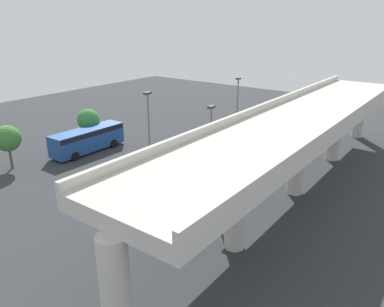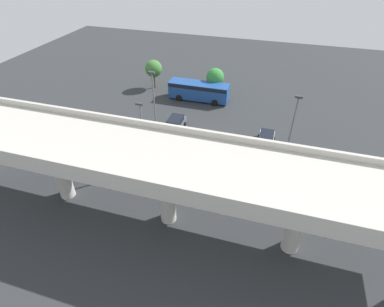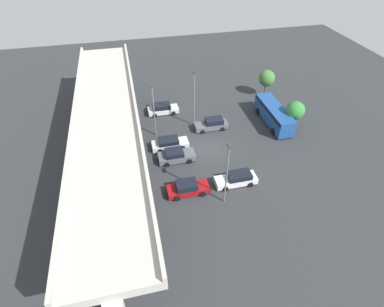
{
  "view_description": "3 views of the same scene",
  "coord_description": "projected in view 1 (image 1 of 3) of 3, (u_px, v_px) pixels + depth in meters",
  "views": [
    {
      "loc": [
        28.92,
        22.73,
        14.36
      ],
      "look_at": [
        1.57,
        2.31,
        1.93
      ],
      "focal_mm": 35.0,
      "sensor_mm": 36.0,
      "label": 1
    },
    {
      "loc": [
        -7.04,
        28.53,
        20.21
      ],
      "look_at": [
        0.46,
        3.66,
        0.91
      ],
      "focal_mm": 28.0,
      "sensor_mm": 36.0,
      "label": 2
    },
    {
      "loc": [
        -29.63,
        9.28,
        25.03
      ],
      "look_at": [
        -1.49,
        2.72,
        0.82
      ],
      "focal_mm": 28.0,
      "sensor_mm": 36.0,
      "label": 3
    }
  ],
  "objects": [
    {
      "name": "parked_car_3",
      "position": [
        144.0,
        164.0,
        36.83
      ],
      "size": [
        1.98,
        4.73,
        1.63
      ],
      "rotation": [
        0.0,
        0.0,
        1.57
      ],
      "color": "#515660",
      "rests_on": "ground_plane"
    },
    {
      "name": "ground_plane",
      "position": [
        183.0,
        162.0,
        39.46
      ],
      "size": [
        88.51,
        88.51,
        0.0
      ],
      "primitive_type": "plane",
      "color": "#2D3033"
    },
    {
      "name": "parked_car_1",
      "position": [
        229.0,
        162.0,
        37.54
      ],
      "size": [
        2.22,
        4.61,
        1.54
      ],
      "rotation": [
        0.0,
        0.0,
        -1.57
      ],
      "color": "#515660",
      "rests_on": "ground_plane"
    },
    {
      "name": "tree_front_left",
      "position": [
        88.0,
        120.0,
        44.24
      ],
      "size": [
        2.63,
        2.63,
        4.27
      ],
      "color": "brown",
      "rests_on": "ground_plane"
    },
    {
      "name": "highway_overpass",
      "position": [
        301.0,
        127.0,
        30.54
      ],
      "size": [
        42.13,
        7.12,
        7.47
      ],
      "color": "#BCB7AD",
      "rests_on": "ground_plane"
    },
    {
      "name": "lamp_post_near_aisle",
      "position": [
        237.0,
        105.0,
        44.32
      ],
      "size": [
        0.7,
        0.35,
        7.82
      ],
      "color": "slate",
      "rests_on": "ground_plane"
    },
    {
      "name": "shuttle_bus",
      "position": [
        88.0,
        138.0,
        42.14
      ],
      "size": [
        8.76,
        2.7,
        2.62
      ],
      "rotation": [
        0.0,
        0.0,
        3.14
      ],
      "color": "#1E478C",
      "rests_on": "ground_plane"
    },
    {
      "name": "lamp_post_by_overpass",
      "position": [
        149.0,
        131.0,
        33.02
      ],
      "size": [
        0.7,
        0.35,
        8.39
      ],
      "color": "slate",
      "rests_on": "ground_plane"
    },
    {
      "name": "parked_car_2",
      "position": [
        217.0,
        171.0,
        35.32
      ],
      "size": [
        2.12,
        4.84,
        1.41
      ],
      "rotation": [
        0.0,
        0.0,
        -1.57
      ],
      "color": "silver",
      "rests_on": "ground_plane"
    },
    {
      "name": "parked_car_5",
      "position": [
        254.0,
        147.0,
        42.01
      ],
      "size": [
        2.06,
        4.69,
        1.54
      ],
      "rotation": [
        0.0,
        0.0,
        -1.57
      ],
      "color": "maroon",
      "rests_on": "ground_plane"
    },
    {
      "name": "parked_car_4",
      "position": [
        151.0,
        204.0,
        29.02
      ],
      "size": [
        2.04,
        4.64,
        1.59
      ],
      "rotation": [
        0.0,
        0.0,
        -1.57
      ],
      "color": "silver",
      "rests_on": "ground_plane"
    },
    {
      "name": "tree_front_centre",
      "position": [
        7.0,
        139.0,
        36.83
      ],
      "size": [
        2.62,
        2.62,
        4.46
      ],
      "color": "brown",
      "rests_on": "ground_plane"
    },
    {
      "name": "parked_car_0",
      "position": [
        210.0,
        138.0,
        45.17
      ],
      "size": [
        1.98,
        4.85,
        1.48
      ],
      "rotation": [
        0.0,
        0.0,
        1.57
      ],
      "color": "silver",
      "rests_on": "ground_plane"
    },
    {
      "name": "lamp_post_mid_lot",
      "position": [
        211.0,
        144.0,
        30.8
      ],
      "size": [
        0.7,
        0.35,
        7.77
      ],
      "color": "slate",
      "rests_on": "ground_plane"
    }
  ]
}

